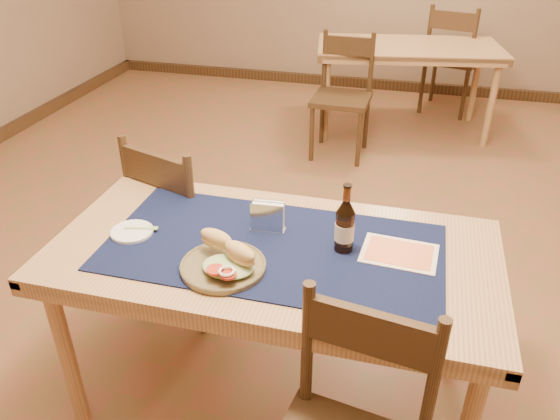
% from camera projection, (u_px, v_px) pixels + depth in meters
% --- Properties ---
extents(room, '(6.04, 7.04, 2.84)m').
position_uv_depth(room, '(322.00, 16.00, 2.29)').
color(room, brown).
rests_on(room, ground).
extents(main_table, '(1.60, 0.80, 0.75)m').
position_uv_depth(main_table, '(273.00, 266.00, 2.00)').
color(main_table, tan).
rests_on(main_table, ground).
extents(placemat, '(1.20, 0.60, 0.01)m').
position_uv_depth(placemat, '(273.00, 247.00, 1.96)').
color(placemat, '#0F1638').
rests_on(placemat, main_table).
extents(baseboard, '(6.00, 7.00, 0.10)m').
position_uv_depth(baseboard, '(312.00, 273.00, 2.98)').
color(baseboard, '#422B17').
rests_on(baseboard, ground).
extents(back_table, '(1.60, 0.99, 0.75)m').
position_uv_depth(back_table, '(408.00, 55.00, 4.55)').
color(back_table, tan).
rests_on(back_table, ground).
extents(chair_main_far, '(0.55, 0.55, 0.94)m').
position_uv_depth(chair_main_far, '(187.00, 221.00, 2.60)').
color(chair_main_far, '#422B17').
rests_on(chair_main_far, ground).
extents(chair_back_near, '(0.44, 0.44, 0.93)m').
position_uv_depth(chair_back_near, '(343.00, 95.00, 4.23)').
color(chair_back_near, '#422B17').
rests_on(chair_back_near, ground).
extents(chair_back_far, '(0.56, 0.56, 0.99)m').
position_uv_depth(chair_back_far, '(452.00, 58.00, 5.04)').
color(chair_back_far, '#422B17').
rests_on(chair_back_far, ground).
extents(sandwich_plate, '(0.29, 0.29, 0.11)m').
position_uv_depth(sandwich_plate, '(225.00, 262.00, 1.82)').
color(sandwich_plate, brown).
rests_on(sandwich_plate, placemat).
extents(side_plate, '(0.16, 0.16, 0.01)m').
position_uv_depth(side_plate, '(132.00, 231.00, 2.03)').
color(side_plate, white).
rests_on(side_plate, placemat).
extents(fork, '(0.13, 0.05, 0.00)m').
position_uv_depth(fork, '(144.00, 228.00, 2.03)').
color(fork, '#87BA66').
rests_on(fork, side_plate).
extents(beer_bottle, '(0.07, 0.07, 0.26)m').
position_uv_depth(beer_bottle, '(345.00, 226.00, 1.89)').
color(beer_bottle, '#43220C').
rests_on(beer_bottle, placemat).
extents(napkin_holder, '(0.13, 0.06, 0.12)m').
position_uv_depth(napkin_holder, '(268.00, 217.00, 2.02)').
color(napkin_holder, silver).
rests_on(napkin_holder, placemat).
extents(menu_card, '(0.27, 0.21, 0.01)m').
position_uv_depth(menu_card, '(399.00, 253.00, 1.91)').
color(menu_card, beige).
rests_on(menu_card, placemat).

